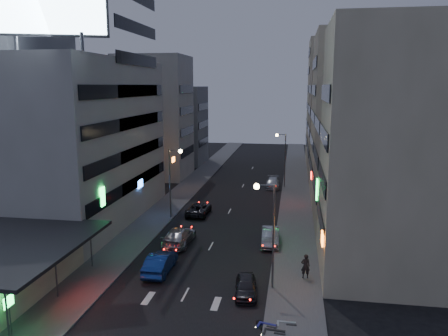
% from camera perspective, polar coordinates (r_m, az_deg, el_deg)
% --- Properties ---
extents(ground, '(180.00, 180.00, 0.00)m').
position_cam_1_polar(ground, '(30.25, -7.07, -19.46)').
color(ground, black).
rests_on(ground, ground).
extents(sidewalk_left, '(4.00, 120.00, 0.12)m').
position_cam_1_polar(sidewalk_left, '(59.18, -6.40, -4.15)').
color(sidewalk_left, '#4C4C4F').
rests_on(sidewalk_left, ground).
extents(sidewalk_right, '(4.00, 120.00, 0.12)m').
position_cam_1_polar(sidewalk_right, '(57.07, 9.33, -4.78)').
color(sidewalk_right, '#4C4C4F').
rests_on(sidewalk_right, ground).
extents(white_building, '(14.00, 24.00, 18.00)m').
position_cam_1_polar(white_building, '(51.71, -19.31, 3.26)').
color(white_building, '#A9A9A4').
rests_on(white_building, ground).
extents(grey_tower, '(10.00, 14.00, 34.00)m').
position_cam_1_polar(grey_tower, '(58.68, -26.28, 11.42)').
color(grey_tower, slate).
rests_on(grey_tower, ground).
extents(shophouse_near, '(10.00, 11.00, 20.00)m').
position_cam_1_polar(shophouse_near, '(36.66, 20.76, 1.91)').
color(shophouse_near, beige).
rests_on(shophouse_near, ground).
extents(shophouse_mid, '(11.00, 12.00, 16.00)m').
position_cam_1_polar(shophouse_mid, '(48.22, 18.54, 1.61)').
color(shophouse_mid, tan).
rests_on(shophouse_mid, ground).
extents(shophouse_far, '(10.00, 14.00, 22.00)m').
position_cam_1_polar(shophouse_far, '(60.63, 16.32, 6.34)').
color(shophouse_far, beige).
rests_on(shophouse_far, ground).
extents(far_left_a, '(11.00, 10.00, 20.00)m').
position_cam_1_polar(far_left_a, '(73.94, -9.06, 6.57)').
color(far_left_a, '#A9A9A4').
rests_on(far_left_a, ground).
extents(far_left_b, '(12.00, 10.00, 15.00)m').
position_cam_1_polar(far_left_b, '(86.68, -6.63, 5.57)').
color(far_left_b, slate).
rests_on(far_left_b, ground).
extents(far_right_a, '(11.00, 12.00, 18.00)m').
position_cam_1_polar(far_right_a, '(75.70, 15.27, 5.66)').
color(far_right_a, tan).
rests_on(far_right_a, ground).
extents(far_right_b, '(12.00, 12.00, 24.00)m').
position_cam_1_polar(far_right_b, '(89.49, 14.78, 8.33)').
color(far_right_b, beige).
rests_on(far_right_b, ground).
extents(billboard, '(9.52, 3.75, 6.20)m').
position_cam_1_polar(billboard, '(41.16, -22.24, 19.03)').
color(billboard, '#595B60').
rests_on(billboard, white_building).
extents(street_lamp_right_near, '(1.60, 0.44, 8.02)m').
position_cam_1_polar(street_lamp_right_near, '(32.59, 5.82, -6.84)').
color(street_lamp_right_near, '#595B60').
rests_on(street_lamp_right_near, sidewalk_right).
extents(street_lamp_left, '(1.60, 0.44, 8.02)m').
position_cam_1_polar(street_lamp_left, '(49.92, -6.67, -0.68)').
color(street_lamp_left, '#595B60').
rests_on(street_lamp_left, sidewalk_left).
extents(street_lamp_right_far, '(1.60, 0.44, 8.02)m').
position_cam_1_polar(street_lamp_right_far, '(65.80, 7.65, 2.05)').
color(street_lamp_right_far, '#595B60').
rests_on(street_lamp_right_far, sidewalk_right).
extents(parked_car_right_near, '(2.00, 4.08, 1.34)m').
position_cam_1_polar(parked_car_right_near, '(33.22, 2.87, -15.17)').
color(parked_car_right_near, '#2A292F').
rests_on(parked_car_right_near, ground).
extents(parked_car_right_mid, '(1.85, 4.78, 1.55)m').
position_cam_1_polar(parked_car_right_mid, '(43.03, 6.08, -8.89)').
color(parked_car_right_mid, '#919299').
rests_on(parked_car_right_mid, ground).
extents(parked_car_left, '(2.43, 5.19, 1.44)m').
position_cam_1_polar(parked_car_left, '(52.31, -3.31, -5.34)').
color(parked_car_left, '#2A2A30').
rests_on(parked_car_left, ground).
extents(parked_car_right_far, '(2.12, 4.99, 1.43)m').
position_cam_1_polar(parked_car_right_far, '(66.22, 6.38, -1.96)').
color(parked_car_right_far, '#ACB0B4').
rests_on(parked_car_right_far, ground).
extents(road_car_blue, '(1.79, 5.01, 1.64)m').
position_cam_1_polar(road_car_blue, '(37.12, -8.34, -12.14)').
color(road_car_blue, navy).
rests_on(road_car_blue, ground).
extents(road_car_silver, '(2.41, 5.77, 1.67)m').
position_cam_1_polar(road_car_silver, '(42.96, -5.90, -8.84)').
color(road_car_silver, '#AEB0B6').
rests_on(road_car_silver, ground).
extents(person, '(0.79, 0.58, 1.97)m').
position_cam_1_polar(person, '(35.98, 10.59, -12.48)').
color(person, black).
rests_on(person, sidewalk_right).
extents(scooter_silver_a, '(0.91, 1.90, 1.11)m').
position_cam_1_polar(scooter_silver_a, '(28.02, 7.48, -20.52)').
color(scooter_silver_a, '#A4A6AC').
rests_on(scooter_silver_a, sidewalk_right).
extents(scooter_blue, '(0.99, 1.90, 1.11)m').
position_cam_1_polar(scooter_blue, '(29.54, 7.07, -18.76)').
color(scooter_blue, navy).
rests_on(scooter_blue, sidewalk_right).
extents(scooter_black_b, '(0.86, 2.03, 1.21)m').
position_cam_1_polar(scooter_black_b, '(28.98, 8.12, -19.30)').
color(scooter_black_b, black).
rests_on(scooter_black_b, sidewalk_right).
extents(scooter_silver_b, '(0.64, 1.85, 1.12)m').
position_cam_1_polar(scooter_silver_b, '(30.01, 9.47, -18.30)').
color(scooter_silver_b, '#AAAEB2').
rests_on(scooter_silver_b, sidewalk_right).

